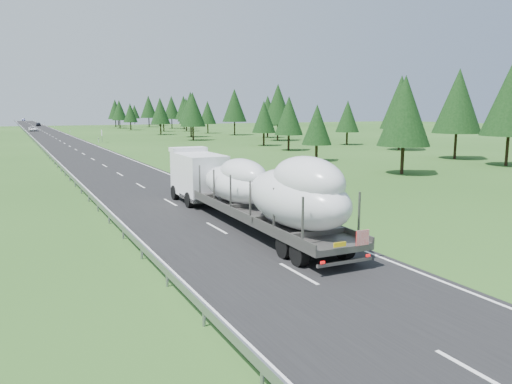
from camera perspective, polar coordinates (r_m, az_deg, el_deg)
name	(u,v)px	position (r m, az deg, el deg)	size (l,w,h in m)	color
ground	(217,228)	(28.81, -4.54, -4.16)	(400.00, 400.00, 0.00)	#264D19
road_surface	(56,138)	(126.59, -21.92, 5.70)	(10.00, 400.00, 0.02)	black
guardrail	(31,136)	(126.18, -24.34, 5.80)	(0.10, 400.00, 0.76)	slate
marker_posts	(61,128)	(181.88, -21.38, 6.83)	(0.13, 350.08, 1.00)	silver
highway_sign	(102,134)	(107.55, -17.22, 6.38)	(0.08, 0.90, 2.60)	slate
tree_line_right	(236,108)	(119.00, -2.27, 9.55)	(27.97, 241.57, 12.57)	black
boat_truck	(251,186)	(28.51, -0.55, 0.64)	(3.47, 21.00, 4.64)	white
distant_van	(33,129)	(171.83, -24.12, 6.62)	(2.52, 5.46, 1.52)	silver
distant_car_dark	(38,124)	(222.21, -23.62, 7.11)	(1.81, 4.51, 1.54)	black
distant_car_blue	(24,120)	(324.23, -25.02, 7.49)	(1.50, 4.32, 1.42)	#161A3E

